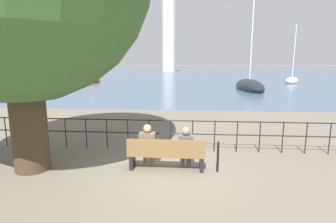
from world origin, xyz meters
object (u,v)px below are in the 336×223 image
(sailboat_0, at_px, (249,86))
(harbor_lighthouse, at_px, (169,31))
(seated_person_left, at_px, (148,144))
(seated_person_right, at_px, (186,146))
(sailboat_2, at_px, (292,81))
(park_bench, at_px, (166,154))
(closed_umbrella, at_px, (218,154))
(sailboat_1, at_px, (92,80))

(sailboat_0, distance_m, harbor_lighthouse, 66.36)
(seated_person_left, relative_size, harbor_lighthouse, 0.04)
(seated_person_right, distance_m, sailboat_2, 37.90)
(park_bench, height_order, closed_umbrella, park_bench)
(seated_person_right, bearing_deg, closed_umbrella, -6.26)
(park_bench, distance_m, closed_umbrella, 1.39)
(seated_person_left, bearing_deg, park_bench, -8.48)
(sailboat_1, bearing_deg, seated_person_left, -87.17)
(closed_umbrella, bearing_deg, seated_person_right, 173.74)
(park_bench, bearing_deg, sailboat_1, 113.49)
(seated_person_left, distance_m, harbor_lighthouse, 87.70)
(park_bench, xyz_separation_m, seated_person_left, (-0.52, 0.08, 0.25))
(park_bench, height_order, sailboat_1, sailboat_1)
(sailboat_2, distance_m, harbor_lighthouse, 58.34)
(closed_umbrella, xyz_separation_m, sailboat_2, (14.79, 34.60, -0.18))
(closed_umbrella, bearing_deg, park_bench, 179.44)
(sailboat_2, bearing_deg, park_bench, -91.05)
(park_bench, relative_size, seated_person_left, 1.67)
(seated_person_left, height_order, harbor_lighthouse, harbor_lighthouse)
(closed_umbrella, xyz_separation_m, sailboat_0, (5.91, 23.11, -0.11))
(seated_person_right, distance_m, closed_umbrella, 0.89)
(sailboat_0, xyz_separation_m, harbor_lighthouse, (-13.86, 63.47, 13.52))
(harbor_lighthouse, bearing_deg, park_bench, -85.66)
(seated_person_right, bearing_deg, sailboat_0, 73.61)
(seated_person_right, relative_size, sailboat_1, 0.15)
(seated_person_right, bearing_deg, seated_person_left, -179.84)
(seated_person_right, relative_size, sailboat_2, 0.13)
(park_bench, bearing_deg, closed_umbrella, -0.56)
(sailboat_0, distance_m, sailboat_1, 24.84)
(closed_umbrella, bearing_deg, sailboat_1, 115.40)
(seated_person_left, bearing_deg, harbor_lighthouse, 94.00)
(park_bench, distance_m, harbor_lighthouse, 87.85)
(park_bench, bearing_deg, sailboat_2, 64.93)
(seated_person_left, distance_m, sailboat_2, 38.34)
(park_bench, bearing_deg, seated_person_right, 8.80)
(park_bench, height_order, seated_person_left, seated_person_left)
(seated_person_right, distance_m, harbor_lighthouse, 87.78)
(sailboat_2, relative_size, harbor_lighthouse, 0.30)
(closed_umbrella, distance_m, sailboat_2, 37.63)
(closed_umbrella, xyz_separation_m, harbor_lighthouse, (-7.95, 86.58, 13.40))
(park_bench, distance_m, sailboat_1, 37.36)
(seated_person_right, relative_size, closed_umbrella, 1.38)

